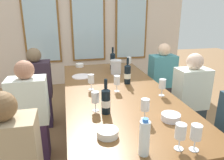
{
  "coord_description": "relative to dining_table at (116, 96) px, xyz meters",
  "views": [
    {
      "loc": [
        -0.51,
        -2.1,
        1.57
      ],
      "look_at": [
        0.0,
        0.21,
        0.79
      ],
      "focal_mm": 34.11,
      "sensor_mm": 36.0,
      "label": 1
    }
  ],
  "objects": [
    {
      "name": "water_bottle",
      "position": [
        -0.09,
        -1.09,
        0.18
      ],
      "size": [
        0.06,
        0.06,
        0.24
      ],
      "color": "white",
      "rests_on": "dining_table"
    },
    {
      "name": "white_plate_0",
      "position": [
        -0.33,
        0.58,
        0.07
      ],
      "size": [
        0.25,
        0.25,
        0.01
      ],
      "primitive_type": "cylinder",
      "color": "white",
      "rests_on": "dining_table"
    },
    {
      "name": "tasting_bowl_0",
      "position": [
        -0.27,
        -0.85,
        0.09
      ],
      "size": [
        0.15,
        0.15,
        0.05
      ],
      "primitive_type": "cylinder",
      "color": "white",
      "rests_on": "dining_table"
    },
    {
      "name": "ground_plane",
      "position": [
        0.0,
        0.0,
        -0.68
      ],
      "size": [
        12.0,
        12.0,
        0.0
      ],
      "primitive_type": "plane",
      "color": "olive"
    },
    {
      "name": "wine_bottle_2",
      "position": [
        0.15,
        0.85,
        0.19
      ],
      "size": [
        0.08,
        0.08,
        0.33
      ],
      "color": "black",
      "rests_on": "dining_table"
    },
    {
      "name": "wine_glass_5",
      "position": [
        0.4,
        0.86,
        0.18
      ],
      "size": [
        0.07,
        0.07,
        0.17
      ],
      "color": "white",
      "rests_on": "dining_table"
    },
    {
      "name": "wine_bottle_1",
      "position": [
        0.18,
        0.19,
        0.18
      ],
      "size": [
        0.08,
        0.08,
        0.31
      ],
      "color": "black",
      "rests_on": "dining_table"
    },
    {
      "name": "tasting_bowl_2",
      "position": [
        0.26,
        -0.74,
        0.09
      ],
      "size": [
        0.15,
        0.15,
        0.05
      ],
      "primitive_type": "cylinder",
      "color": "white",
      "rests_on": "dining_table"
    },
    {
      "name": "wine_glass_6",
      "position": [
        0.0,
        -0.03,
        0.18
      ],
      "size": [
        0.07,
        0.07,
        0.17
      ],
      "color": "white",
      "rests_on": "dining_table"
    },
    {
      "name": "wine_glass_3",
      "position": [
        0.07,
        -0.68,
        0.18
      ],
      "size": [
        0.07,
        0.07,
        0.17
      ],
      "color": "white",
      "rests_on": "dining_table"
    },
    {
      "name": "seated_person_5",
      "position": [
        0.91,
        -0.01,
        -0.15
      ],
      "size": [
        0.38,
        0.24,
        1.11
      ],
      "color": "#2A373C",
      "rests_on": "ground"
    },
    {
      "name": "wine_bottle_0",
      "position": [
        -0.21,
        -0.51,
        0.18
      ],
      "size": [
        0.08,
        0.08,
        0.3
      ],
      "color": "black",
      "rests_on": "dining_table"
    },
    {
      "name": "seated_person_0",
      "position": [
        -0.91,
        0.76,
        -0.15
      ],
      "size": [
        0.38,
        0.24,
        1.11
      ],
      "color": "#31233F",
      "rests_on": "ground"
    },
    {
      "name": "back_wall_with_windows",
      "position": [
        0.0,
        2.57,
        0.77
      ],
      "size": [
        4.29,
        0.1,
        2.9
      ],
      "color": "beige",
      "rests_on": "ground"
    },
    {
      "name": "wine_glass_4",
      "position": [
        -0.29,
        -0.44,
        0.18
      ],
      "size": [
        0.07,
        0.07,
        0.17
      ],
      "color": "white",
      "rests_on": "dining_table"
    },
    {
      "name": "seated_person_1",
      "position": [
        0.91,
        0.78,
        -0.15
      ],
      "size": [
        0.38,
        0.24,
        1.11
      ],
      "color": "#2F2B2D",
      "rests_on": "ground"
    },
    {
      "name": "wine_glass_1",
      "position": [
        0.14,
        -1.08,
        0.18
      ],
      "size": [
        0.07,
        0.07,
        0.17
      ],
      "color": "white",
      "rests_on": "dining_table"
    },
    {
      "name": "wine_glass_7",
      "position": [
        0.23,
        -1.11,
        0.18
      ],
      "size": [
        0.07,
        0.07,
        0.17
      ],
      "color": "white",
      "rests_on": "dining_table"
    },
    {
      "name": "metal_pitcher",
      "position": [
        0.15,
        0.62,
        0.16
      ],
      "size": [
        0.16,
        0.16,
        0.19
      ],
      "color": "silver",
      "rests_on": "dining_table"
    },
    {
      "name": "tasting_bowl_1",
      "position": [
        -0.31,
        1.11,
        0.09
      ],
      "size": [
        0.12,
        0.12,
        0.05
      ],
      "primitive_type": "cylinder",
      "color": "white",
      "rests_on": "dining_table"
    },
    {
      "name": "seated_person_4",
      "position": [
        -0.91,
        0.03,
        -0.15
      ],
      "size": [
        0.38,
        0.24,
        1.11
      ],
      "color": "#38233F",
      "rests_on": "ground"
    },
    {
      "name": "wine_glass_2",
      "position": [
        0.42,
        -0.24,
        0.18
      ],
      "size": [
        0.07,
        0.07,
        0.17
      ],
      "color": "white",
      "rests_on": "dining_table"
    },
    {
      "name": "dining_table",
      "position": [
        0.0,
        0.0,
        0.0
      ],
      "size": [
        1.09,
        2.43,
        0.74
      ],
      "color": "brown",
      "rests_on": "ground"
    },
    {
      "name": "wine_glass_0",
      "position": [
        -0.26,
        0.08,
        0.18
      ],
      "size": [
        0.07,
        0.07,
        0.17
      ],
      "color": "white",
      "rests_on": "dining_table"
    }
  ]
}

